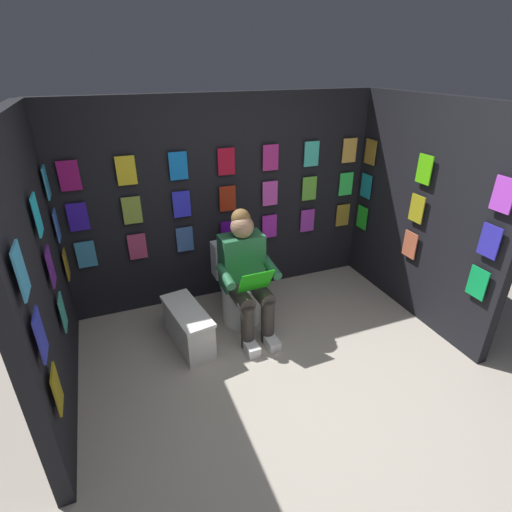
% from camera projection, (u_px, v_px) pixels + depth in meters
% --- Properties ---
extents(ground_plane, '(30.00, 30.00, 0.00)m').
position_uv_depth(ground_plane, '(314.00, 421.00, 2.88)').
color(ground_plane, '#B2A899').
extents(display_wall_back, '(3.32, 0.14, 2.10)m').
position_uv_depth(display_wall_back, '(225.00, 201.00, 4.08)').
color(display_wall_back, black).
rests_on(display_wall_back, ground).
extents(display_wall_left, '(0.14, 1.96, 2.10)m').
position_uv_depth(display_wall_left, '(423.00, 213.00, 3.77)').
color(display_wall_left, black).
rests_on(display_wall_left, ground).
extents(display_wall_right, '(0.14, 1.96, 2.10)m').
position_uv_depth(display_wall_right, '(39.00, 275.00, 2.67)').
color(display_wall_right, black).
rests_on(display_wall_right, ground).
extents(toilet, '(0.41, 0.56, 0.77)m').
position_uv_depth(toilet, '(238.00, 288.00, 3.91)').
color(toilet, white).
rests_on(toilet, ground).
extents(person_reading, '(0.53, 0.69, 1.19)m').
position_uv_depth(person_reading, '(246.00, 274.00, 3.61)').
color(person_reading, '#286B42').
rests_on(person_reading, ground).
extents(comic_longbox_near, '(0.37, 0.71, 0.38)m').
position_uv_depth(comic_longbox_near, '(188.00, 327.00, 3.57)').
color(comic_longbox_near, white).
rests_on(comic_longbox_near, ground).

